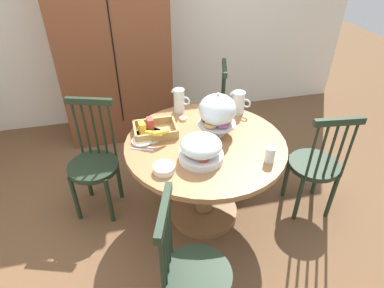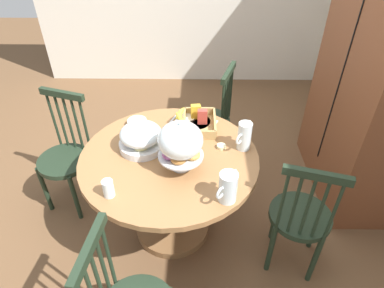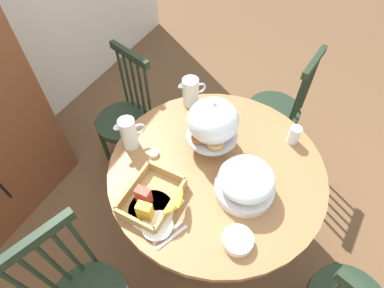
# 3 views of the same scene
# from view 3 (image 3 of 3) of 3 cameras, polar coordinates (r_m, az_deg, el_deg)

# --- Properties ---
(ground_plane) EXTENTS (10.00, 10.00, 0.00)m
(ground_plane) POSITION_cam_3_polar(r_m,az_deg,el_deg) (2.22, 1.81, -17.70)
(ground_plane) COLOR brown
(dining_table) EXTENTS (1.17, 1.17, 0.74)m
(dining_table) POSITION_cam_3_polar(r_m,az_deg,el_deg) (1.81, 4.27, -8.13)
(dining_table) COLOR olive
(dining_table) RESTS_ON ground_plane
(windsor_chair_near_window) EXTENTS (0.40, 0.40, 0.97)m
(windsor_chair_near_window) POSITION_cam_3_polar(r_m,az_deg,el_deg) (2.40, 15.86, 6.10)
(windsor_chair_near_window) COLOR #1E2D1E
(windsor_chair_near_window) RESTS_ON ground_plane
(windsor_chair_by_cabinet) EXTENTS (0.42, 0.42, 0.97)m
(windsor_chair_by_cabinet) POSITION_cam_3_polar(r_m,az_deg,el_deg) (2.30, -12.51, 4.55)
(windsor_chair_by_cabinet) COLOR #1E2D1E
(windsor_chair_by_cabinet) RESTS_ON ground_plane
(pastry_stand_with_dome) EXTENTS (0.28, 0.28, 0.34)m
(pastry_stand_with_dome) POSITION_cam_3_polar(r_m,az_deg,el_deg) (1.56, 4.00, 4.08)
(pastry_stand_with_dome) COLOR silver
(pastry_stand_with_dome) RESTS_ON dining_table
(fruit_platter_covered) EXTENTS (0.30, 0.30, 0.18)m
(fruit_platter_covered) POSITION_cam_3_polar(r_m,az_deg,el_deg) (1.49, 10.19, -7.12)
(fruit_platter_covered) COLOR silver
(fruit_platter_covered) RESTS_ON dining_table
(orange_juice_pitcher) EXTENTS (0.16, 0.14, 0.19)m
(orange_juice_pitcher) POSITION_cam_3_polar(r_m,az_deg,el_deg) (1.89, -0.26, 9.69)
(orange_juice_pitcher) COLOR silver
(orange_juice_pitcher) RESTS_ON dining_table
(milk_pitcher) EXTENTS (0.15, 0.13, 0.20)m
(milk_pitcher) POSITION_cam_3_polar(r_m,az_deg,el_deg) (1.68, -11.87, 1.79)
(milk_pitcher) COLOR silver
(milk_pitcher) RESTS_ON dining_table
(cereal_basket) EXTENTS (0.32, 0.30, 0.12)m
(cereal_basket) POSITION_cam_3_polar(r_m,az_deg,el_deg) (1.48, -7.36, -10.38)
(cereal_basket) COLOR tan
(cereal_basket) RESTS_ON dining_table
(china_plate_large) EXTENTS (0.22, 0.22, 0.01)m
(china_plate_large) POSITION_cam_3_polar(r_m,az_deg,el_deg) (1.49, -7.78, -12.39)
(china_plate_large) COLOR white
(china_plate_large) RESTS_ON dining_table
(china_plate_small) EXTENTS (0.15, 0.15, 0.01)m
(china_plate_small) POSITION_cam_3_polar(r_m,az_deg,el_deg) (1.44, -6.65, -15.15)
(china_plate_small) COLOR white
(china_plate_small) RESTS_ON china_plate_large
(cereal_bowl) EXTENTS (0.14, 0.14, 0.04)m
(cereal_bowl) POSITION_cam_3_polar(r_m,az_deg,el_deg) (1.41, 8.68, -17.68)
(cereal_bowl) COLOR white
(cereal_bowl) RESTS_ON dining_table
(drinking_glass) EXTENTS (0.06, 0.06, 0.11)m
(drinking_glass) POSITION_cam_3_polar(r_m,az_deg,el_deg) (1.78, 18.85, 1.64)
(drinking_glass) COLOR silver
(drinking_glass) RESTS_ON dining_table
(butter_dish) EXTENTS (0.06, 0.06, 0.02)m
(butter_dish) POSITION_cam_3_polar(r_m,az_deg,el_deg) (1.67, -7.38, -1.72)
(butter_dish) COLOR beige
(butter_dish) RESTS_ON dining_table
(table_knife) EXTENTS (0.16, 0.08, 0.01)m
(table_knife) POSITION_cam_3_polar(r_m,az_deg,el_deg) (1.44, -4.52, -16.38)
(table_knife) COLOR silver
(table_knife) RESTS_ON dining_table
(dinner_fork) EXTENTS (0.16, 0.08, 0.01)m
(dinner_fork) POSITION_cam_3_polar(r_m,az_deg,el_deg) (1.43, -3.78, -17.25)
(dinner_fork) COLOR silver
(dinner_fork) RESTS_ON dining_table
(soup_spoon) EXTENTS (0.16, 0.08, 0.01)m
(soup_spoon) POSITION_cam_3_polar(r_m,az_deg,el_deg) (1.56, -10.67, -8.77)
(soup_spoon) COLOR silver
(soup_spoon) RESTS_ON dining_table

